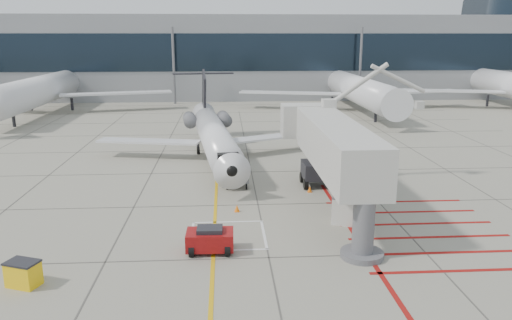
{
  "coord_description": "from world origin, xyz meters",
  "views": [
    {
      "loc": [
        -2.08,
        -26.71,
        10.72
      ],
      "look_at": [
        0.0,
        6.0,
        2.5
      ],
      "focal_mm": 35.0,
      "sensor_mm": 36.0,
      "label": 1
    }
  ],
  "objects": [
    {
      "name": "ground_plane",
      "position": [
        0.0,
        0.0,
        0.0
      ],
      "size": [
        260.0,
        260.0,
        0.0
      ],
      "primitive_type": "plane",
      "color": "gray",
      "rests_on": "ground"
    },
    {
      "name": "ground_power_unit",
      "position": [
        5.18,
        0.29,
        0.82
      ],
      "size": [
        2.39,
        1.91,
        1.65
      ],
      "primitive_type": null,
      "rotation": [
        0.0,
        0.0,
        -0.39
      ],
      "color": "silver",
      "rests_on": "ground_plane"
    },
    {
      "name": "jet_bridge",
      "position": [
        4.63,
        2.14,
        3.71
      ],
      "size": [
        8.8,
        18.56,
        7.42
      ],
      "primitive_type": null,
      "rotation": [
        0.0,
        0.0,
        0.0
      ],
      "color": "beige",
      "rests_on": "ground_plane"
    },
    {
      "name": "terminal_building",
      "position": [
        10.0,
        70.0,
        7.0
      ],
      "size": [
        180.0,
        28.0,
        14.0
      ],
      "primitive_type": "cube",
      "color": "gray",
      "rests_on": "ground_plane"
    },
    {
      "name": "cone_side",
      "position": [
        3.82,
        6.44,
        0.22
      ],
      "size": [
        0.32,
        0.32,
        0.44
      ],
      "primitive_type": "cone",
      "color": "orange",
      "rests_on": "ground_plane"
    },
    {
      "name": "spill_bin",
      "position": [
        -11.01,
        -6.13,
        0.58
      ],
      "size": [
        1.57,
        1.31,
        1.16
      ],
      "primitive_type": null,
      "rotation": [
        0.0,
        0.0,
        -0.36
      ],
      "color": "yellow",
      "rests_on": "ground_plane"
    },
    {
      "name": "pushback_tug",
      "position": [
        -2.92,
        -3.08,
        0.69
      ],
      "size": [
        2.41,
        1.53,
        1.39
      ],
      "primitive_type": null,
      "rotation": [
        0.0,
        0.0,
        -0.02
      ],
      "color": "maroon",
      "rests_on": "ground_plane"
    },
    {
      "name": "baggage_cart",
      "position": [
        -1.27,
        7.77,
        0.55
      ],
      "size": [
        1.8,
        1.19,
        1.11
      ],
      "primitive_type": null,
      "rotation": [
        0.0,
        0.0,
        -0.05
      ],
      "color": "#5C5D61",
      "rests_on": "ground_plane"
    },
    {
      "name": "regional_jet",
      "position": [
        -2.76,
        14.14,
        3.51
      ],
      "size": [
        24.17,
        29.04,
        7.02
      ],
      "primitive_type": null,
      "rotation": [
        0.0,
        0.0,
        0.12
      ],
      "color": "silver",
      "rests_on": "ground_plane"
    },
    {
      "name": "cone_nose",
      "position": [
        -1.4,
        2.77,
        0.23
      ],
      "size": [
        0.33,
        0.33,
        0.46
      ],
      "primitive_type": "cone",
      "color": "orange",
      "rests_on": "ground_plane"
    },
    {
      "name": "bg_aircraft_c",
      "position": [
        17.02,
        46.0,
        5.62
      ],
      "size": [
        33.7,
        37.44,
        11.23
      ],
      "primitive_type": null,
      "color": "silver",
      "rests_on": "ground_plane"
    },
    {
      "name": "bg_aircraft_b",
      "position": [
        -27.4,
        46.0,
        5.86
      ],
      "size": [
        35.15,
        39.06,
        11.72
      ],
      "primitive_type": null,
      "color": "silver",
      "rests_on": "ground_plane"
    },
    {
      "name": "terminal_glass_band",
      "position": [
        10.0,
        55.95,
        8.0
      ],
      "size": [
        180.0,
        0.1,
        6.0
      ],
      "primitive_type": "cube",
      "color": "black",
      "rests_on": "ground_plane"
    }
  ]
}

